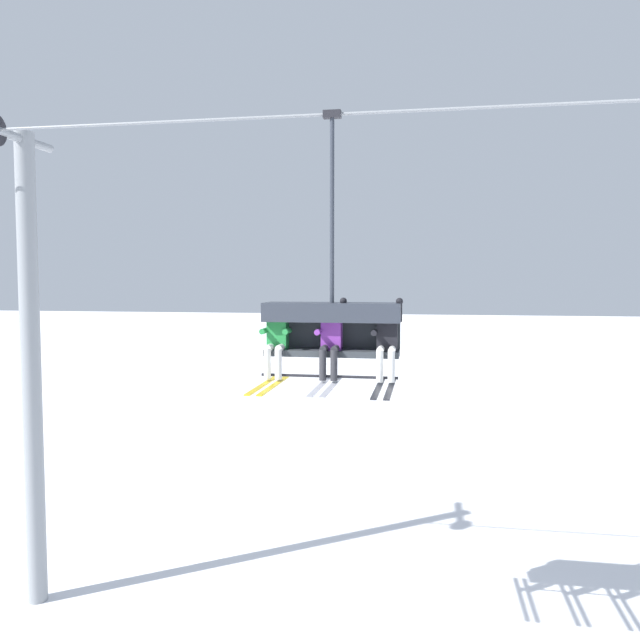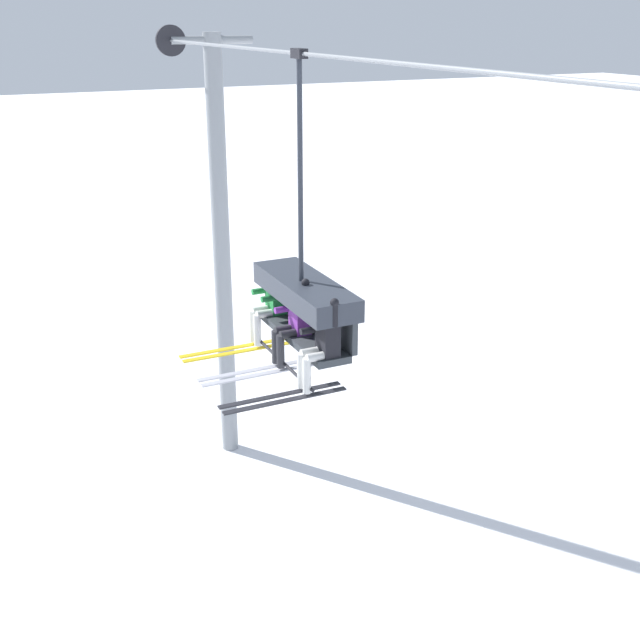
{
  "view_description": "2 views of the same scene",
  "coord_description": "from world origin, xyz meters",
  "px_view_note": "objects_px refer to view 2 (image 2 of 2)",
  "views": [
    {
      "loc": [
        0.73,
        -10.59,
        6.22
      ],
      "look_at": [
        -0.93,
        -0.97,
        5.58
      ],
      "focal_mm": 35.0,
      "sensor_mm": 36.0,
      "label": 1
    },
    {
      "loc": [
        8.74,
        -5.01,
        9.22
      ],
      "look_at": [
        -0.55,
        -0.62,
        5.31
      ],
      "focal_mm": 45.0,
      "sensor_mm": 36.0,
      "label": 2
    }
  ],
  "objects_px": {
    "skier_black": "(320,343)",
    "lift_tower_near": "(221,248)",
    "chairlift_chair": "(306,297)",
    "skier_green": "(268,303)",
    "skier_purple": "(292,321)"
  },
  "relations": [
    {
      "from": "chairlift_chair",
      "to": "skier_black",
      "type": "xyz_separation_m",
      "value": [
        0.88,
        -0.21,
        -0.32
      ]
    },
    {
      "from": "skier_black",
      "to": "lift_tower_near",
      "type": "bearing_deg",
      "value": 172.22
    },
    {
      "from": "skier_green",
      "to": "skier_purple",
      "type": "height_order",
      "value": "skier_purple"
    },
    {
      "from": "skier_purple",
      "to": "skier_black",
      "type": "distance_m",
      "value": 0.88
    },
    {
      "from": "lift_tower_near",
      "to": "chairlift_chair",
      "type": "distance_m",
      "value": 5.99
    },
    {
      "from": "chairlift_chair",
      "to": "skier_green",
      "type": "relative_size",
      "value": 2.44
    },
    {
      "from": "skier_green",
      "to": "skier_purple",
      "type": "distance_m",
      "value": 0.88
    },
    {
      "from": "lift_tower_near",
      "to": "skier_green",
      "type": "height_order",
      "value": "lift_tower_near"
    },
    {
      "from": "skier_green",
      "to": "skier_black",
      "type": "xyz_separation_m",
      "value": [
        1.77,
        0.01,
        0.02
      ]
    },
    {
      "from": "chairlift_chair",
      "to": "skier_purple",
      "type": "height_order",
      "value": "chairlift_chair"
    },
    {
      "from": "lift_tower_near",
      "to": "skier_purple",
      "type": "xyz_separation_m",
      "value": [
        5.88,
        -0.92,
        0.57
      ]
    },
    {
      "from": "lift_tower_near",
      "to": "chairlift_chair",
      "type": "relative_size",
      "value": 2.18
    },
    {
      "from": "chairlift_chair",
      "to": "skier_green",
      "type": "distance_m",
      "value": 0.97
    },
    {
      "from": "skier_green",
      "to": "skier_black",
      "type": "bearing_deg",
      "value": 0.22
    },
    {
      "from": "lift_tower_near",
      "to": "chairlift_chair",
      "type": "bearing_deg",
      "value": -6.9
    }
  ]
}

